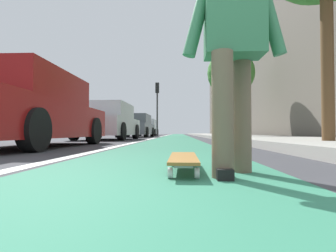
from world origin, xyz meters
name	(u,v)px	position (x,y,z in m)	size (l,w,h in m)	color
ground_plane	(174,140)	(10.00, 0.00, 0.00)	(80.00, 80.00, 0.00)	#38383D
bike_lane_paint	(177,136)	(24.00, 0.00, 0.00)	(56.00, 1.91, 0.00)	#2D7256
lane_stripe_white	(163,136)	(20.00, 1.10, 0.00)	(52.00, 0.16, 0.01)	silver
sidewalk_curb	(222,136)	(18.00, -3.25, 0.07)	(52.00, 3.20, 0.15)	#9E9B93
building_facade	(244,81)	(22.00, -5.77, 4.69)	(40.00, 1.20, 9.39)	#625A50
skateboard	(183,159)	(1.17, -0.23, 0.09)	(0.84, 0.21, 0.11)	white
skater_person	(233,40)	(1.02, -0.58, 0.94)	(0.46, 0.72, 1.64)	brown
parked_car_near	(31,111)	(4.37, 2.79, 0.72)	(4.47, 1.89, 1.49)	maroon
parked_car_mid	(108,122)	(10.05, 2.76, 0.73)	(4.33, 2.11, 1.50)	#B7B7BC
parked_car_far	(136,126)	(16.39, 2.62, 0.71)	(4.46, 2.08, 1.48)	#4C5156
parked_car_end	(147,128)	(22.59, 2.70, 0.70)	(4.32, 1.87, 1.46)	#B7B7BC
traffic_light	(157,99)	(19.69, 1.50, 2.90)	(0.33, 0.28, 4.20)	#2D2D2D
street_tree_mid	(231,73)	(12.69, -2.85, 3.32)	(2.39, 2.39, 4.52)	brown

